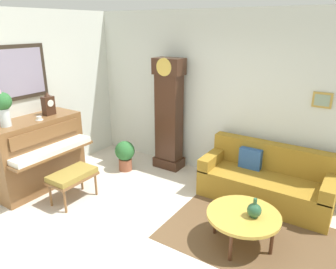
{
  "coord_description": "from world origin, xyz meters",
  "views": [
    {
      "loc": [
        2.1,
        -2.47,
        2.55
      ],
      "look_at": [
        -0.41,
        1.37,
        0.95
      ],
      "focal_mm": 33.65,
      "sensor_mm": 36.0,
      "label": 1
    }
  ],
  "objects_px": {
    "coffee_table": "(243,216)",
    "potted_plant": "(125,154)",
    "piano_bench": "(72,176)",
    "flower_vase": "(3,105)",
    "teacup": "(39,119)",
    "grandfather_clock": "(169,118)",
    "mantel_clock": "(48,104)",
    "green_jug": "(254,210)",
    "couch": "(266,181)",
    "piano": "(38,153)"
  },
  "relations": [
    {
      "from": "mantel_clock",
      "to": "flower_vase",
      "type": "height_order",
      "value": "flower_vase"
    },
    {
      "from": "couch",
      "to": "flower_vase",
      "type": "xyz_separation_m",
      "value": [
        -3.24,
        -2.04,
        1.16
      ]
    },
    {
      "from": "couch",
      "to": "green_jug",
      "type": "height_order",
      "value": "couch"
    },
    {
      "from": "grandfather_clock",
      "to": "mantel_clock",
      "type": "xyz_separation_m",
      "value": [
        -1.36,
        -1.49,
        0.37
      ]
    },
    {
      "from": "piano",
      "to": "coffee_table",
      "type": "height_order",
      "value": "piano"
    },
    {
      "from": "grandfather_clock",
      "to": "flower_vase",
      "type": "relative_size",
      "value": 3.5
    },
    {
      "from": "flower_vase",
      "to": "piano_bench",
      "type": "bearing_deg",
      "value": 26.87
    },
    {
      "from": "piano_bench",
      "to": "couch",
      "type": "relative_size",
      "value": 0.37
    },
    {
      "from": "mantel_clock",
      "to": "piano_bench",
      "type": "bearing_deg",
      "value": -21.83
    },
    {
      "from": "couch",
      "to": "green_jug",
      "type": "xyz_separation_m",
      "value": [
        0.2,
        -1.18,
        0.19
      ]
    },
    {
      "from": "coffee_table",
      "to": "flower_vase",
      "type": "bearing_deg",
      "value": -165.67
    },
    {
      "from": "grandfather_clock",
      "to": "potted_plant",
      "type": "height_order",
      "value": "grandfather_clock"
    },
    {
      "from": "couch",
      "to": "teacup",
      "type": "height_order",
      "value": "teacup"
    },
    {
      "from": "teacup",
      "to": "green_jug",
      "type": "xyz_separation_m",
      "value": [
        3.31,
        0.4,
        -0.68
      ]
    },
    {
      "from": "green_jug",
      "to": "coffee_table",
      "type": "bearing_deg",
      "value": -175.49
    },
    {
      "from": "couch",
      "to": "potted_plant",
      "type": "xyz_separation_m",
      "value": [
        -2.47,
        -0.38,
        0.01
      ]
    },
    {
      "from": "mantel_clock",
      "to": "teacup",
      "type": "height_order",
      "value": "mantel_clock"
    },
    {
      "from": "grandfather_clock",
      "to": "teacup",
      "type": "height_order",
      "value": "grandfather_clock"
    },
    {
      "from": "couch",
      "to": "teacup",
      "type": "relative_size",
      "value": 16.38
    },
    {
      "from": "potted_plant",
      "to": "teacup",
      "type": "bearing_deg",
      "value": -117.93
    },
    {
      "from": "grandfather_clock",
      "to": "couch",
      "type": "distance_m",
      "value": 2.0
    },
    {
      "from": "piano",
      "to": "piano_bench",
      "type": "distance_m",
      "value": 0.84
    },
    {
      "from": "piano_bench",
      "to": "teacup",
      "type": "distance_m",
      "value": 1.04
    },
    {
      "from": "couch",
      "to": "green_jug",
      "type": "relative_size",
      "value": 7.92
    },
    {
      "from": "green_jug",
      "to": "potted_plant",
      "type": "bearing_deg",
      "value": 163.22
    },
    {
      "from": "coffee_table",
      "to": "mantel_clock",
      "type": "xyz_separation_m",
      "value": [
        -3.32,
        -0.11,
        0.94
      ]
    },
    {
      "from": "coffee_table",
      "to": "green_jug",
      "type": "height_order",
      "value": "green_jug"
    },
    {
      "from": "piano",
      "to": "couch",
      "type": "distance_m",
      "value": 3.63
    },
    {
      "from": "coffee_table",
      "to": "potted_plant",
      "type": "relative_size",
      "value": 1.57
    },
    {
      "from": "coffee_table",
      "to": "piano",
      "type": "bearing_deg",
      "value": -172.79
    },
    {
      "from": "piano",
      "to": "grandfather_clock",
      "type": "distance_m",
      "value": 2.29
    },
    {
      "from": "piano_bench",
      "to": "coffee_table",
      "type": "bearing_deg",
      "value": 9.86
    },
    {
      "from": "couch",
      "to": "potted_plant",
      "type": "distance_m",
      "value": 2.5
    },
    {
      "from": "piano",
      "to": "teacup",
      "type": "relative_size",
      "value": 12.41
    },
    {
      "from": "couch",
      "to": "potted_plant",
      "type": "bearing_deg",
      "value": -171.33
    },
    {
      "from": "couch",
      "to": "flower_vase",
      "type": "height_order",
      "value": "flower_vase"
    },
    {
      "from": "piano",
      "to": "mantel_clock",
      "type": "height_order",
      "value": "mantel_clock"
    },
    {
      "from": "couch",
      "to": "teacup",
      "type": "xyz_separation_m",
      "value": [
        -3.11,
        -1.59,
        0.87
      ]
    },
    {
      "from": "piano",
      "to": "piano_bench",
      "type": "height_order",
      "value": "piano"
    },
    {
      "from": "coffee_table",
      "to": "flower_vase",
      "type": "relative_size",
      "value": 1.52
    },
    {
      "from": "coffee_table",
      "to": "green_jug",
      "type": "xyz_separation_m",
      "value": [
        0.12,
        0.01,
        0.12
      ]
    },
    {
      "from": "piano_bench",
      "to": "potted_plant",
      "type": "distance_m",
      "value": 1.25
    },
    {
      "from": "teacup",
      "to": "mantel_clock",
      "type": "bearing_deg",
      "value": 114.1
    },
    {
      "from": "grandfather_clock",
      "to": "green_jug",
      "type": "xyz_separation_m",
      "value": [
        2.08,
        -1.37,
        -0.46
      ]
    },
    {
      "from": "flower_vase",
      "to": "green_jug",
      "type": "bearing_deg",
      "value": 14.01
    },
    {
      "from": "piano",
      "to": "couch",
      "type": "height_order",
      "value": "piano"
    },
    {
      "from": "piano_bench",
      "to": "flower_vase",
      "type": "bearing_deg",
      "value": -153.13
    },
    {
      "from": "piano_bench",
      "to": "mantel_clock",
      "type": "distance_m",
      "value": 1.28
    },
    {
      "from": "piano",
      "to": "piano_bench",
      "type": "xyz_separation_m",
      "value": [
        0.82,
        -0.01,
        -0.18
      ]
    },
    {
      "from": "coffee_table",
      "to": "potted_plant",
      "type": "xyz_separation_m",
      "value": [
        -2.55,
        0.82,
        -0.07
      ]
    }
  ]
}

